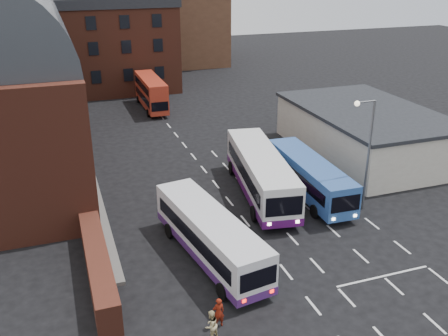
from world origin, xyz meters
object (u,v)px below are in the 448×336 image
object	(u,v)px
bus_white_outbound	(210,233)
street_lamp	(366,145)
bus_red_double	(151,93)
pedestrian_red	(218,312)
bus_blue	(309,175)
pedestrian_beige	(211,325)
bus_white_inbound	(261,171)

from	to	relation	value
bus_white_outbound	street_lamp	distance (m)	12.65
bus_red_double	pedestrian_red	size ratio (longest dim) A/B	5.79
bus_white_outbound	bus_blue	bearing A→B (deg)	21.73
bus_red_double	pedestrian_beige	distance (m)	39.93
pedestrian_red	bus_white_outbound	bearing A→B (deg)	-104.91
bus_white_outbound	pedestrian_red	size ratio (longest dim) A/B	6.75
bus_red_double	street_lamp	distance (m)	31.90
bus_white_inbound	street_lamp	distance (m)	7.90
bus_white_outbound	pedestrian_red	world-z (taller)	bus_white_outbound
bus_red_double	street_lamp	bearing A→B (deg)	106.03
pedestrian_red	street_lamp	bearing A→B (deg)	-149.25
street_lamp	pedestrian_beige	distance (m)	17.19
bus_blue	pedestrian_red	distance (m)	16.10
street_lamp	pedestrian_red	world-z (taller)	street_lamp
bus_blue	street_lamp	size ratio (longest dim) A/B	1.29
bus_blue	bus_red_double	bearing A→B (deg)	-75.07
bus_white_inbound	bus_red_double	bearing A→B (deg)	-74.39
bus_white_inbound	pedestrian_red	bearing A→B (deg)	68.22
pedestrian_red	pedestrian_beige	bearing A→B (deg)	48.31
street_lamp	bus_red_double	bearing A→B (deg)	105.86
bus_white_outbound	bus_blue	xyz separation A→B (m)	(9.68, 5.77, -0.04)
street_lamp	pedestrian_red	bearing A→B (deg)	-148.34
pedestrian_beige	street_lamp	bearing A→B (deg)	-178.16
street_lamp	bus_white_inbound	bearing A→B (deg)	141.61
street_lamp	bus_blue	bearing A→B (deg)	125.04
bus_blue	pedestrian_beige	distance (m)	17.03
bus_white_inbound	bus_blue	distance (m)	3.66
street_lamp	pedestrian_red	distance (m)	16.32
bus_white_outbound	street_lamp	world-z (taller)	street_lamp
bus_white_inbound	bus_red_double	world-z (taller)	bus_red_double
bus_red_double	pedestrian_beige	bearing A→B (deg)	82.44
street_lamp	bus_white_outbound	bearing A→B (deg)	-168.40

